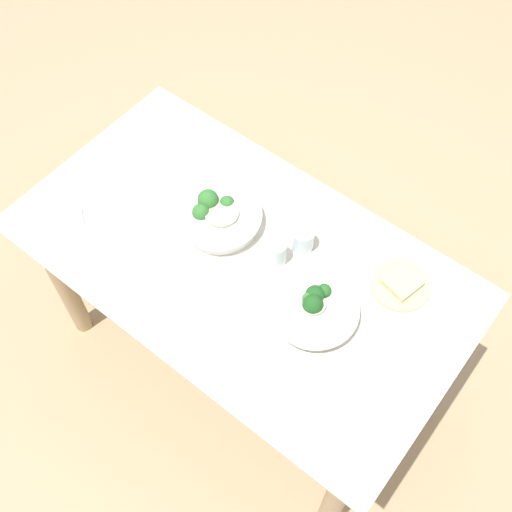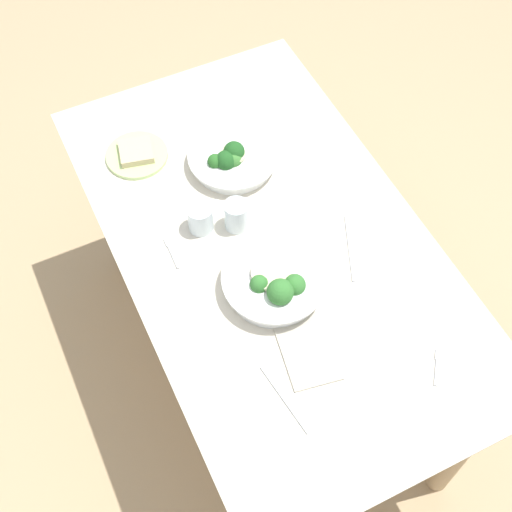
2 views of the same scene
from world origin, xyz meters
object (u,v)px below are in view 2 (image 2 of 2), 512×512
at_px(fork_by_near_bowl, 171,251).
at_px(water_glass_side, 200,218).
at_px(table_knife_right, 350,248).
at_px(napkin_folded_upper, 307,350).
at_px(broccoli_bowl_far, 275,283).
at_px(water_glass_center, 236,215).
at_px(bread_side_plate, 137,154).
at_px(broccoli_bowl_near, 232,158).
at_px(table_knife_left, 285,399).
at_px(fork_by_far_bowl, 437,366).

bearing_deg(fork_by_near_bowl, water_glass_side, -66.59).
distance_m(table_knife_right, napkin_folded_upper, 0.33).
bearing_deg(fork_by_near_bowl, table_knife_right, -111.88).
bearing_deg(broccoli_bowl_far, water_glass_center, 0.54).
height_order(bread_side_plate, water_glass_center, water_glass_center).
xyz_separation_m(water_glass_center, table_knife_right, (-0.20, -0.24, -0.04)).
bearing_deg(water_glass_side, fork_by_near_bowl, 110.91).
xyz_separation_m(broccoli_bowl_near, water_glass_center, (-0.20, 0.08, 0.02)).
bearing_deg(broccoli_bowl_far, table_knife_right, -83.61).
bearing_deg(table_knife_right, broccoli_bowl_near, -133.89).
bearing_deg(bread_side_plate, broccoli_bowl_near, -122.48).
relative_size(bread_side_plate, table_knife_left, 0.92).
bearing_deg(table_knife_left, broccoli_bowl_far, 150.57).
height_order(water_glass_side, table_knife_left, water_glass_side).
distance_m(fork_by_far_bowl, table_knife_right, 0.39).
xyz_separation_m(water_glass_side, table_knife_left, (-0.54, 0.02, -0.04)).
relative_size(fork_by_near_bowl, napkin_folded_upper, 0.54).
height_order(broccoli_bowl_near, table_knife_right, broccoli_bowl_near).
height_order(broccoli_bowl_far, table_knife_right, broccoli_bowl_far).
bearing_deg(table_knife_right, water_glass_center, -105.76).
relative_size(broccoli_bowl_near, table_knife_left, 1.32).
xyz_separation_m(bread_side_plate, fork_by_near_bowl, (-0.36, 0.04, -0.01)).
distance_m(broccoli_bowl_near, napkin_folded_upper, 0.62).
distance_m(broccoli_bowl_far, table_knife_right, 0.24).
height_order(broccoli_bowl_near, water_glass_center, same).
distance_m(fork_by_near_bowl, table_knife_left, 0.51).
relative_size(fork_by_near_bowl, table_knife_right, 0.49).
bearing_deg(fork_by_near_bowl, bread_side_plate, -3.29).
xyz_separation_m(broccoli_bowl_far, table_knife_right, (0.03, -0.24, -0.03)).
relative_size(table_knife_left, table_knife_right, 0.94).
xyz_separation_m(broccoli_bowl_near, fork_by_far_bowl, (-0.79, -0.18, -0.03)).
height_order(water_glass_center, table_knife_left, water_glass_center).
bearing_deg(fork_by_far_bowl, napkin_folded_upper, 94.81).
xyz_separation_m(bread_side_plate, table_knife_left, (-0.86, -0.05, -0.01)).
height_order(water_glass_center, fork_by_near_bowl, water_glass_center).
distance_m(water_glass_side, fork_by_far_bowl, 0.72).
bearing_deg(bread_side_plate, water_glass_center, -155.69).
xyz_separation_m(water_glass_center, fork_by_far_bowl, (-0.59, -0.26, -0.04)).
bearing_deg(bread_side_plate, broccoli_bowl_far, -164.49).
height_order(fork_by_far_bowl, table_knife_left, same).
bearing_deg(table_knife_right, napkin_folded_upper, -24.44).
height_order(broccoli_bowl_near, fork_by_far_bowl, broccoli_bowl_near).
height_order(bread_side_plate, napkin_folded_upper, bread_side_plate).
height_order(fork_by_far_bowl, table_knife_right, same).
bearing_deg(table_knife_left, water_glass_side, 170.59).
distance_m(table_knife_left, table_knife_right, 0.47).
xyz_separation_m(fork_by_near_bowl, napkin_folded_upper, (-0.41, -0.19, 0.00)).
xyz_separation_m(fork_by_far_bowl, napkin_folded_upper, (0.17, 0.26, 0.00)).
xyz_separation_m(bread_side_plate, table_knife_right, (-0.55, -0.40, -0.01)).
relative_size(broccoli_bowl_near, table_knife_right, 1.23).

